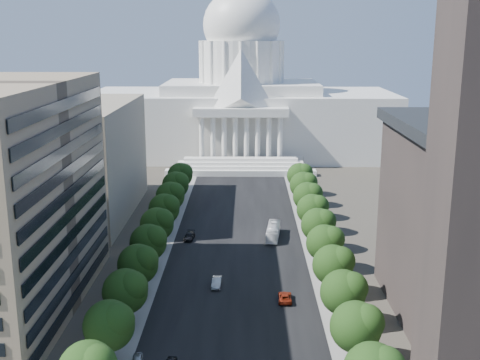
{
  "coord_description": "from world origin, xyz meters",
  "views": [
    {
      "loc": [
        2.04,
        -55.96,
        47.59
      ],
      "look_at": [
        0.52,
        81.88,
        14.0
      ],
      "focal_mm": 45.0,
      "sensor_mm": 36.0,
      "label": 1
    }
  ],
  "objects_px": {
    "car_silver": "(217,282)",
    "car_red": "(285,297)",
    "car_dark_b": "(189,236)",
    "city_bus": "(273,231)"
  },
  "relations": [
    {
      "from": "car_red",
      "to": "car_dark_b",
      "type": "height_order",
      "value": "car_dark_b"
    },
    {
      "from": "car_silver",
      "to": "car_dark_b",
      "type": "relative_size",
      "value": 0.93
    },
    {
      "from": "car_red",
      "to": "car_dark_b",
      "type": "xyz_separation_m",
      "value": [
        -20.68,
        33.65,
        0.05
      ]
    },
    {
      "from": "car_silver",
      "to": "car_red",
      "type": "xyz_separation_m",
      "value": [
        12.83,
        -6.44,
        -0.09
      ]
    },
    {
      "from": "car_dark_b",
      "to": "city_bus",
      "type": "relative_size",
      "value": 0.47
    },
    {
      "from": "car_red",
      "to": "city_bus",
      "type": "relative_size",
      "value": 0.46
    },
    {
      "from": "car_silver",
      "to": "car_red",
      "type": "relative_size",
      "value": 0.95
    },
    {
      "from": "car_silver",
      "to": "car_dark_b",
      "type": "xyz_separation_m",
      "value": [
        -7.84,
        27.21,
        -0.04
      ]
    },
    {
      "from": "city_bus",
      "to": "car_red",
      "type": "bearing_deg",
      "value": -82.56
    },
    {
      "from": "car_silver",
      "to": "city_bus",
      "type": "bearing_deg",
      "value": 68.56
    }
  ]
}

